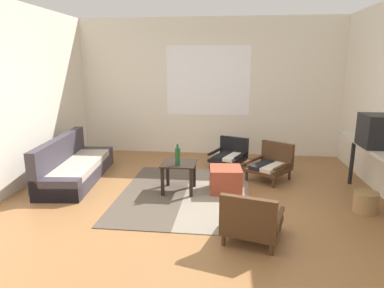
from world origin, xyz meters
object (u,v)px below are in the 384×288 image
(coffee_table, at_px, (179,170))
(crt_television, at_px, (384,131))
(armchair_corner, at_px, (271,163))
(armchair_striped_foreground, at_px, (251,221))
(couch, at_px, (74,167))
(armchair_by_window, at_px, (230,154))
(ottoman_orange, at_px, (225,180))
(clay_vase, at_px, (367,129))
(wicker_basket, at_px, (366,202))
(console_shelf, at_px, (379,152))
(glass_bottle, at_px, (178,156))

(coffee_table, bearing_deg, crt_television, -7.13)
(armchair_corner, bearing_deg, armchair_striped_foreground, -101.52)
(couch, relative_size, armchair_by_window, 2.65)
(armchair_striped_foreground, height_order, ottoman_orange, armchair_striped_foreground)
(crt_television, xyz_separation_m, clay_vase, (0.00, 0.55, -0.08))
(coffee_table, relative_size, ottoman_orange, 1.07)
(coffee_table, distance_m, wicker_basket, 2.48)
(coffee_table, bearing_deg, clay_vase, 5.00)
(crt_television, bearing_deg, coffee_table, 172.87)
(armchair_corner, distance_m, clay_vase, 1.47)
(couch, distance_m, console_shelf, 4.42)
(clay_vase, bearing_deg, crt_television, -90.33)
(console_shelf, xyz_separation_m, crt_television, (-0.00, -0.07, 0.28))
(crt_television, height_order, clay_vase, crt_television)
(armchair_striped_foreground, xyz_separation_m, wicker_basket, (1.47, 0.91, -0.10))
(console_shelf, relative_size, wicker_basket, 6.51)
(ottoman_orange, relative_size, wicker_basket, 1.55)
(armchair_striped_foreground, relative_size, glass_bottle, 2.47)
(crt_television, bearing_deg, wicker_basket, -146.21)
(armchair_striped_foreground, relative_size, armchair_corner, 0.91)
(ottoman_orange, relative_size, glass_bottle, 1.50)
(console_shelf, bearing_deg, couch, 172.49)
(armchair_by_window, xyz_separation_m, ottoman_orange, (-0.05, -1.29, -0.04))
(couch, relative_size, clay_vase, 6.16)
(ottoman_orange, bearing_deg, armchair_by_window, 87.68)
(ottoman_orange, height_order, crt_television, crt_television)
(armchair_corner, relative_size, crt_television, 1.56)
(armchair_corner, relative_size, glass_bottle, 2.71)
(armchair_by_window, relative_size, glass_bottle, 2.49)
(coffee_table, xyz_separation_m, armchair_striped_foreground, (0.97, -1.33, -0.10))
(coffee_table, relative_size, clay_vase, 1.50)
(console_shelf, distance_m, crt_television, 0.29)
(armchair_by_window, height_order, armchair_striped_foreground, armchair_striped_foreground)
(crt_television, height_order, glass_bottle, crt_television)
(coffee_table, height_order, wicker_basket, coffee_table)
(armchair_by_window, xyz_separation_m, crt_television, (1.86, -1.69, 0.80))
(armchair_corner, bearing_deg, coffee_table, -152.82)
(console_shelf, distance_m, glass_bottle, 2.60)
(glass_bottle, bearing_deg, armchair_by_window, 63.95)
(armchair_by_window, bearing_deg, crt_television, -42.14)
(armchair_corner, height_order, crt_television, crt_television)
(armchair_by_window, relative_size, crt_television, 1.43)
(couch, xyz_separation_m, clay_vase, (4.35, -0.09, 0.73))
(ottoman_orange, bearing_deg, clay_vase, 4.44)
(ottoman_orange, xyz_separation_m, glass_bottle, (-0.67, -0.19, 0.38))
(ottoman_orange, bearing_deg, couch, 174.33)
(console_shelf, bearing_deg, armchair_corner, 141.27)
(couch, bearing_deg, clay_vase, -1.21)
(armchair_striped_foreground, relative_size, wicker_basket, 2.56)
(couch, relative_size, coffee_table, 4.11)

